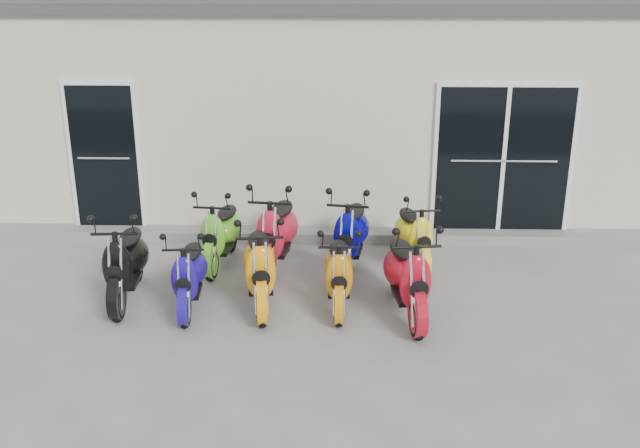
% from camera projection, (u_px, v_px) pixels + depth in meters
% --- Properties ---
extents(ground, '(80.00, 80.00, 0.00)m').
position_uv_depth(ground, '(319.00, 298.00, 8.70)').
color(ground, gray).
rests_on(ground, ground).
extents(building, '(14.00, 6.00, 3.20)m').
position_uv_depth(building, '(327.00, 97.00, 13.06)').
color(building, beige).
rests_on(building, ground).
extents(roof_cap, '(14.20, 6.20, 0.16)m').
position_uv_depth(roof_cap, '(328.00, 1.00, 12.50)').
color(roof_cap, '#3F3F42').
rests_on(roof_cap, building).
extents(front_step, '(14.00, 0.40, 0.15)m').
position_uv_depth(front_step, '(323.00, 235.00, 10.58)').
color(front_step, gray).
rests_on(front_step, ground).
extents(door_left, '(1.07, 0.08, 2.22)m').
position_uv_depth(door_left, '(105.00, 153.00, 10.41)').
color(door_left, black).
rests_on(door_left, front_step).
extents(door_right, '(2.02, 0.08, 2.22)m').
position_uv_depth(door_right, '(503.00, 156.00, 10.26)').
color(door_right, black).
rests_on(door_right, front_step).
extents(scooter_front_black, '(0.73, 1.70, 1.23)m').
position_uv_depth(scooter_front_black, '(125.00, 253.00, 8.47)').
color(scooter_front_black, black).
rests_on(scooter_front_black, ground).
extents(scooter_front_blue, '(0.62, 1.48, 1.07)m').
position_uv_depth(scooter_front_blue, '(189.00, 266.00, 8.29)').
color(scooter_front_blue, '#1B0D88').
rests_on(scooter_front_blue, ground).
extents(scooter_front_orange_a, '(0.82, 1.72, 1.22)m').
position_uv_depth(scooter_front_orange_a, '(260.00, 257.00, 8.35)').
color(scooter_front_orange_a, '#FF9A0C').
rests_on(scooter_front_orange_a, ground).
extents(scooter_front_orange_b, '(0.55, 1.48, 1.09)m').
position_uv_depth(scooter_front_orange_b, '(339.00, 264.00, 8.32)').
color(scooter_front_orange_b, orange).
rests_on(scooter_front_orange_b, ground).
extents(scooter_front_red, '(0.82, 1.74, 1.24)m').
position_uv_depth(scooter_front_red, '(408.00, 266.00, 8.07)').
color(scooter_front_red, '#AD0F1F').
rests_on(scooter_front_red, ground).
extents(scooter_back_green, '(0.72, 1.60, 1.15)m').
position_uv_depth(scooter_back_green, '(221.00, 225.00, 9.51)').
color(scooter_back_green, '#5EBF26').
rests_on(scooter_back_green, ground).
extents(scooter_back_red, '(0.83, 1.81, 1.29)m').
position_uv_depth(scooter_back_red, '(277.00, 223.00, 9.37)').
color(scooter_back_red, '#B8182F').
rests_on(scooter_back_red, ground).
extents(scooter_back_blue, '(0.85, 1.74, 1.23)m').
position_uv_depth(scooter_back_blue, '(351.00, 225.00, 9.40)').
color(scooter_back_blue, '#030379').
rests_on(scooter_back_blue, ground).
extents(scooter_back_yellow, '(0.76, 1.57, 1.11)m').
position_uv_depth(scooter_back_yellow, '(414.00, 227.00, 9.47)').
color(scooter_back_yellow, yellow).
rests_on(scooter_back_yellow, ground).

